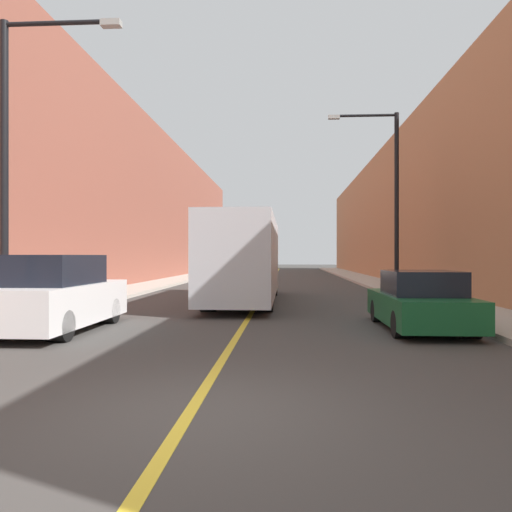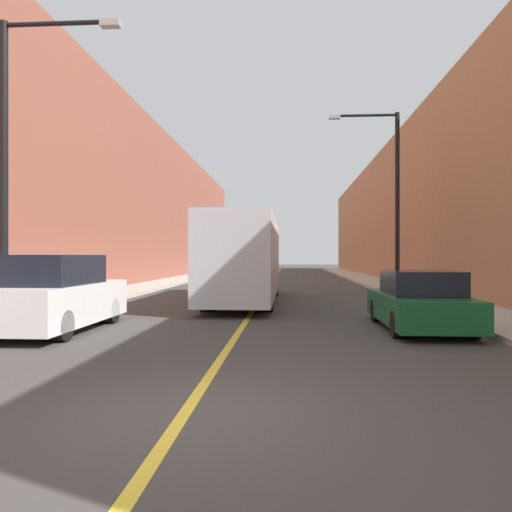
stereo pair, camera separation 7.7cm
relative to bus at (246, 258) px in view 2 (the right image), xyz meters
name	(u,v)px [view 2 (the right image)]	position (x,y,z in m)	size (l,w,h in m)	color
ground_plane	(185,413)	(0.52, -13.98, -1.74)	(200.00, 200.00, 0.00)	#3F3D3A
sidewalk_left	(177,280)	(-6.43, 16.02, -1.67)	(2.50, 72.00, 0.15)	#B2AA9E
sidewalk_right	(370,281)	(7.47, 16.02, -1.67)	(2.50, 72.00, 0.15)	#B2AA9E
building_row_left	(133,204)	(-9.68, 16.02, 3.93)	(4.00, 72.00, 11.35)	brown
building_row_right	(417,211)	(10.72, 16.02, 3.23)	(4.00, 72.00, 9.95)	#B2724C
road_center_line	(272,281)	(0.52, 16.02, -1.74)	(0.16, 72.00, 0.01)	gold
bus	(246,258)	(0.00, 0.00, 0.00)	(2.41, 10.89, 3.26)	silver
parked_suv_left	(54,296)	(-3.99, -7.95, -0.88)	(1.98, 4.77, 1.87)	silver
car_right_near	(420,303)	(4.99, -7.08, -1.07)	(1.89, 4.44, 1.48)	#145128
street_lamp_left	(15,148)	(-5.19, -7.58, 2.83)	(3.11, 0.24, 7.65)	black
street_lamp_right	(391,190)	(6.23, 2.70, 3.04)	(3.11, 0.24, 8.05)	black
pedestrian	(18,286)	(-5.95, -6.13, -0.76)	(0.36, 0.23, 1.62)	maroon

